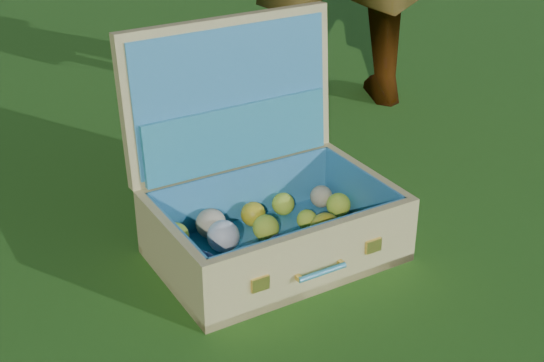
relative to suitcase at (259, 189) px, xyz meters
The scene contains 2 objects.
ground 0.15m from the suitcase, 19.10° to the right, with size 60.00×60.00×0.00m, color #215114.
suitcase is the anchor object (origin of this frame).
Camera 1 is at (-0.17, -1.52, 0.95)m, focal length 50.00 mm.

